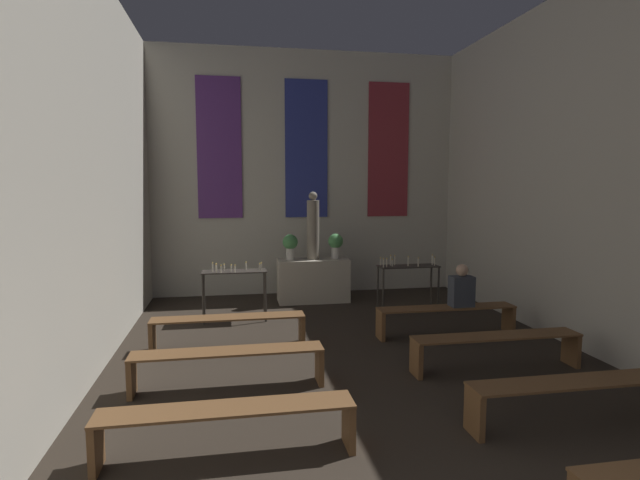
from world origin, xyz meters
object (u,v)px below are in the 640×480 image
(flower_vase_left, at_px, (290,244))
(pew_third_left, at_px, (228,360))
(pew_back_left, at_px, (229,325))
(person_seated, at_px, (462,288))
(candle_rack_left, at_px, (234,279))
(pew_second_left, at_px, (228,420))
(flower_vase_right, at_px, (336,243))
(pew_second_right, at_px, (577,392))
(statue, at_px, (313,228))
(pew_third_right, at_px, (496,344))
(pew_back_right, at_px, (446,314))
(altar, at_px, (313,280))
(candle_rack_right, at_px, (408,273))

(flower_vase_left, relative_size, pew_third_left, 0.23)
(pew_back_left, bearing_deg, person_seated, 0.00)
(candle_rack_left, distance_m, pew_second_left, 4.53)
(flower_vase_right, distance_m, pew_second_right, 5.91)
(statue, height_order, pew_third_left, statue)
(flower_vase_left, bearing_deg, pew_third_right, -62.79)
(flower_vase_right, relative_size, pew_third_right, 0.23)
(pew_back_right, bearing_deg, pew_third_left, -155.88)
(pew_back_right, bearing_deg, flower_vase_right, 114.55)
(flower_vase_left, distance_m, candle_rack_left, 1.71)
(altar, xyz_separation_m, pew_second_right, (1.69, -5.72, -0.09))
(statue, relative_size, flower_vase_left, 2.66)
(flower_vase_left, bearing_deg, pew_back_left, -114.55)
(statue, bearing_deg, flower_vase_left, 180.00)
(statue, distance_m, pew_third_left, 4.68)
(altar, xyz_separation_m, pew_second_left, (-1.69, -5.72, -0.09))
(flower_vase_left, distance_m, pew_third_right, 4.80)
(pew_third_left, height_order, pew_back_right, same)
(flower_vase_right, height_order, pew_back_right, flower_vase_right)
(pew_third_right, height_order, pew_back_left, same)
(candle_rack_left, distance_m, pew_third_right, 4.47)
(pew_second_right, distance_m, person_seated, 3.07)
(pew_third_left, bearing_deg, pew_third_right, 0.00)
(flower_vase_left, bearing_deg, pew_third_left, -106.27)
(pew_second_left, bearing_deg, pew_second_right, 0.00)
(statue, distance_m, flower_vase_right, 0.57)
(person_seated, bearing_deg, pew_back_left, 180.00)
(altar, relative_size, pew_back_left, 0.65)
(candle_rack_right, height_order, pew_second_right, candle_rack_right)
(pew_third_left, relative_size, pew_back_left, 1.00)
(statue, relative_size, flower_vase_right, 2.66)
(pew_third_left, bearing_deg, altar, 68.05)
(altar, height_order, candle_rack_right, candle_rack_right)
(flower_vase_left, xyz_separation_m, pew_third_left, (-1.23, -4.20, -0.85))
(flower_vase_right, distance_m, pew_third_right, 4.46)
(pew_second_left, relative_size, pew_back_left, 1.00)
(candle_rack_right, distance_m, pew_back_right, 1.54)
(pew_second_left, distance_m, pew_back_right, 4.55)
(candle_rack_left, xyz_separation_m, pew_back_right, (3.29, -1.48, -0.39))
(altar, height_order, flower_vase_left, flower_vase_left)
(candle_rack_right, bearing_deg, pew_back_right, -85.97)
(pew_third_right, bearing_deg, flower_vase_left, 117.21)
(flower_vase_right, bearing_deg, candle_rack_right, -47.00)
(candle_rack_left, bearing_deg, pew_second_left, -91.23)
(statue, distance_m, candle_rack_left, 2.15)
(flower_vase_left, bearing_deg, altar, -0.00)
(pew_second_left, bearing_deg, candle_rack_right, 53.98)
(flower_vase_right, xyz_separation_m, pew_third_left, (-2.16, -4.20, -0.85))
(pew_second_left, bearing_deg, pew_back_right, 41.85)
(flower_vase_right, height_order, person_seated, flower_vase_right)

